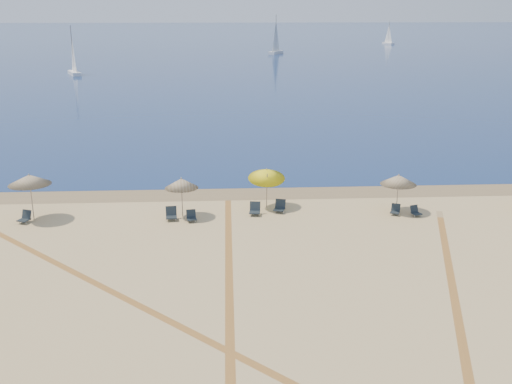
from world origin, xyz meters
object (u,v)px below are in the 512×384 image
(umbrella_4, at_px, (399,180))
(chair_3, at_px, (191,216))
(umbrella_3, at_px, (267,174))
(chair_7, at_px, (415,211))
(chair_4, at_px, (255,209))
(umbrella_1, at_px, (29,180))
(sailboat_0, at_px, (276,42))
(chair_2, at_px, (171,214))
(chair_1, at_px, (25,217))
(sailboat_2, at_px, (73,60))
(umbrella_2, at_px, (181,183))
(chair_6, at_px, (395,210))
(sailboat_1, at_px, (389,37))
(chair_5, at_px, (280,207))

(umbrella_4, bearing_deg, chair_3, -175.43)
(umbrella_3, bearing_deg, chair_7, -13.10)
(umbrella_3, relative_size, chair_4, 3.32)
(chair_7, bearing_deg, umbrella_1, 158.84)
(chair_4, relative_size, sailboat_0, 0.08)
(umbrella_1, bearing_deg, chair_7, -1.66)
(umbrella_1, bearing_deg, chair_2, -3.66)
(chair_7, bearing_deg, umbrella_4, 119.45)
(chair_1, relative_size, chair_4, 1.06)
(chair_7, bearing_deg, umbrella_3, 147.41)
(umbrella_4, xyz_separation_m, sailboat_2, (-35.41, 74.16, 0.56))
(chair_4, bearing_deg, sailboat_2, 117.72)
(umbrella_1, distance_m, sailboat_0, 121.65)
(umbrella_2, distance_m, chair_7, 13.36)
(chair_6, distance_m, sailboat_0, 119.66)
(umbrella_1, distance_m, sailboat_2, 75.75)
(umbrella_3, height_order, umbrella_4, umbrella_3)
(chair_2, bearing_deg, sailboat_2, 101.18)
(umbrella_1, xyz_separation_m, chair_3, (8.85, -0.81, -2.03))
(chair_1, bearing_deg, chair_6, 23.32)
(chair_1, relative_size, sailboat_1, 0.12)
(chair_5, bearing_deg, umbrella_2, -156.33)
(chair_2, height_order, sailboat_1, sailboat_1)
(chair_1, xyz_separation_m, chair_2, (8.02, 0.02, 0.02))
(umbrella_1, distance_m, umbrella_4, 20.68)
(umbrella_2, distance_m, sailboat_0, 120.31)
(umbrella_2, xyz_separation_m, chair_7, (13.24, -0.60, -1.71))
(sailboat_1, bearing_deg, chair_7, -125.84)
(chair_2, height_order, chair_7, chair_2)
(umbrella_2, bearing_deg, chair_1, -176.82)
(umbrella_2, bearing_deg, chair_4, 1.46)
(chair_5, relative_size, sailboat_0, 0.09)
(chair_1, bearing_deg, chair_4, 25.48)
(umbrella_2, distance_m, sailboat_2, 77.82)
(umbrella_4, relative_size, sailboat_0, 0.24)
(umbrella_3, bearing_deg, umbrella_4, -8.98)
(umbrella_4, distance_m, chair_5, 6.97)
(chair_3, distance_m, chair_5, 5.21)
(umbrella_4, distance_m, chair_6, 1.74)
(chair_4, relative_size, chair_5, 0.91)
(chair_5, height_order, sailboat_1, sailboat_1)
(umbrella_3, distance_m, chair_7, 8.78)
(chair_7, xyz_separation_m, sailboat_0, (2.57, 119.86, 2.56))
(chair_1, distance_m, sailboat_1, 168.94)
(chair_6, distance_m, sailboat_2, 82.56)
(sailboat_0, bearing_deg, umbrella_2, -70.48)
(chair_3, distance_m, sailboat_1, 166.05)
(umbrella_4, distance_m, chair_1, 21.05)
(chair_3, bearing_deg, umbrella_2, 114.96)
(umbrella_1, distance_m, umbrella_3, 13.25)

